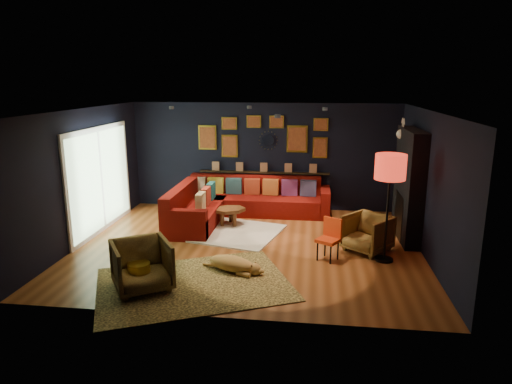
# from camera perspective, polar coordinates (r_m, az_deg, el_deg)

# --- Properties ---
(floor) EXTENTS (6.50, 6.50, 0.00)m
(floor) POSITION_cam_1_polar(r_m,az_deg,el_deg) (8.90, -0.94, -6.77)
(floor) COLOR #965328
(floor) RESTS_ON ground
(room_walls) EXTENTS (6.50, 6.50, 6.50)m
(room_walls) POSITION_cam_1_polar(r_m,az_deg,el_deg) (8.47, -0.99, 3.37)
(room_walls) COLOR black
(room_walls) RESTS_ON ground
(sectional) EXTENTS (3.41, 2.69, 0.86)m
(sectional) POSITION_cam_1_polar(r_m,az_deg,el_deg) (10.59, -2.86, -1.55)
(sectional) COLOR maroon
(sectional) RESTS_ON ground
(ledge) EXTENTS (3.20, 0.12, 0.04)m
(ledge) POSITION_cam_1_polar(r_m,az_deg,el_deg) (11.20, 0.98, 2.47)
(ledge) COLOR black
(ledge) RESTS_ON room_walls
(gallery_wall) EXTENTS (3.15, 0.04, 1.02)m
(gallery_wall) POSITION_cam_1_polar(r_m,az_deg,el_deg) (11.10, 0.95, 7.01)
(gallery_wall) COLOR yellow
(gallery_wall) RESTS_ON room_walls
(sunburst_mirror) EXTENTS (0.47, 0.16, 0.47)m
(sunburst_mirror) POSITION_cam_1_polar(r_m,az_deg,el_deg) (11.11, 1.53, 6.45)
(sunburst_mirror) COLOR silver
(sunburst_mirror) RESTS_ON room_walls
(fireplace) EXTENTS (0.31, 1.60, 2.20)m
(fireplace) POSITION_cam_1_polar(r_m,az_deg,el_deg) (9.57, 18.49, 0.39)
(fireplace) COLOR black
(fireplace) RESTS_ON ground
(deer_head) EXTENTS (0.50, 0.28, 0.45)m
(deer_head) POSITION_cam_1_polar(r_m,az_deg,el_deg) (9.89, 18.67, 6.86)
(deer_head) COLOR white
(deer_head) RESTS_ON fireplace
(sliding_door) EXTENTS (0.06, 2.80, 2.20)m
(sliding_door) POSITION_cam_1_polar(r_m,az_deg,el_deg) (10.08, -18.87, 1.47)
(sliding_door) COLOR white
(sliding_door) RESTS_ON ground
(ceiling_spots) EXTENTS (3.30, 2.50, 0.06)m
(ceiling_spots) POSITION_cam_1_polar(r_m,az_deg,el_deg) (9.13, -0.29, 10.26)
(ceiling_spots) COLOR black
(ceiling_spots) RESTS_ON room_walls
(shag_rug) EXTENTS (2.72, 2.26, 0.03)m
(shag_rug) POSITION_cam_1_polar(r_m,az_deg,el_deg) (9.73, -4.34, -4.87)
(shag_rug) COLOR silver
(shag_rug) RESTS_ON ground
(leopard_rug) EXTENTS (3.52, 3.11, 0.02)m
(leopard_rug) POSITION_cam_1_polar(r_m,az_deg,el_deg) (7.38, -7.77, -11.33)
(leopard_rug) COLOR tan
(leopard_rug) RESTS_ON ground
(coffee_table) EXTENTS (0.88, 0.79, 0.36)m
(coffee_table) POSITION_cam_1_polar(r_m,az_deg,el_deg) (10.02, -3.37, -2.44)
(coffee_table) COLOR brown
(coffee_table) RESTS_ON shag_rug
(pouf) EXTENTS (0.46, 0.46, 0.30)m
(pouf) POSITION_cam_1_polar(r_m,az_deg,el_deg) (10.39, -6.44, -2.72)
(pouf) COLOR maroon
(pouf) RESTS_ON shag_rug
(armchair_left) EXTENTS (1.11, 1.10, 0.85)m
(armchair_left) POSITION_cam_1_polar(r_m,az_deg,el_deg) (7.22, -14.09, -8.64)
(armchair_left) COLOR gold
(armchair_left) RESTS_ON ground
(armchair_right) EXTENTS (1.02, 1.01, 0.77)m
(armchair_right) POSITION_cam_1_polar(r_m,az_deg,el_deg) (8.77, 13.74, -4.82)
(armchair_right) COLOR gold
(armchair_right) RESTS_ON ground
(gold_stool) EXTENTS (0.34, 0.34, 0.43)m
(gold_stool) POSITION_cam_1_polar(r_m,az_deg,el_deg) (7.31, -14.36, -10.16)
(gold_stool) COLOR yellow
(gold_stool) RESTS_ON ground
(orange_chair) EXTENTS (0.48, 0.48, 0.75)m
(orange_chair) POSITION_cam_1_polar(r_m,az_deg,el_deg) (8.24, 9.23, -5.42)
(orange_chair) COLOR black
(orange_chair) RESTS_ON ground
(floor_lamp) EXTENTS (0.53, 0.53, 1.92)m
(floor_lamp) POSITION_cam_1_polar(r_m,az_deg,el_deg) (8.08, 16.43, 2.54)
(floor_lamp) COLOR black
(floor_lamp) RESTS_ON ground
(dog) EXTENTS (1.24, 0.90, 0.35)m
(dog) POSITION_cam_1_polar(r_m,az_deg,el_deg) (7.72, -3.10, -8.56)
(dog) COLOR #BD8D45
(dog) RESTS_ON leopard_rug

